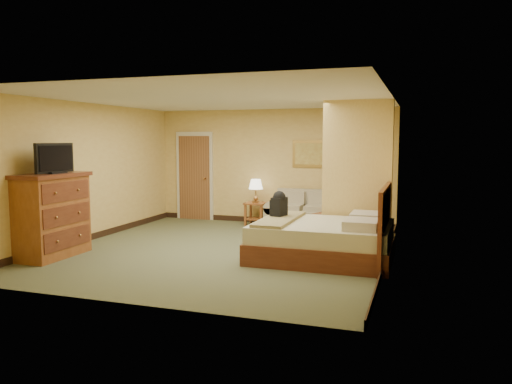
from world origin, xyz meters
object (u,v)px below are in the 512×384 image
at_px(loveseat, 305,216).
at_px(coffee_table, 328,221).
at_px(dresser, 52,215).
at_px(bed, 326,239).

xyz_separation_m(loveseat, coffee_table, (0.63, -0.71, 0.04)).
bearing_deg(loveseat, coffee_table, -48.07).
relative_size(dresser, bed, 0.63).
height_order(coffee_table, dresser, dresser).
relative_size(loveseat, dresser, 1.20).
relative_size(loveseat, bed, 0.75).
bearing_deg(dresser, bed, 16.03).
bearing_deg(bed, loveseat, 109.78).
distance_m(dresser, bed, 4.48).
bearing_deg(loveseat, dresser, -130.46).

